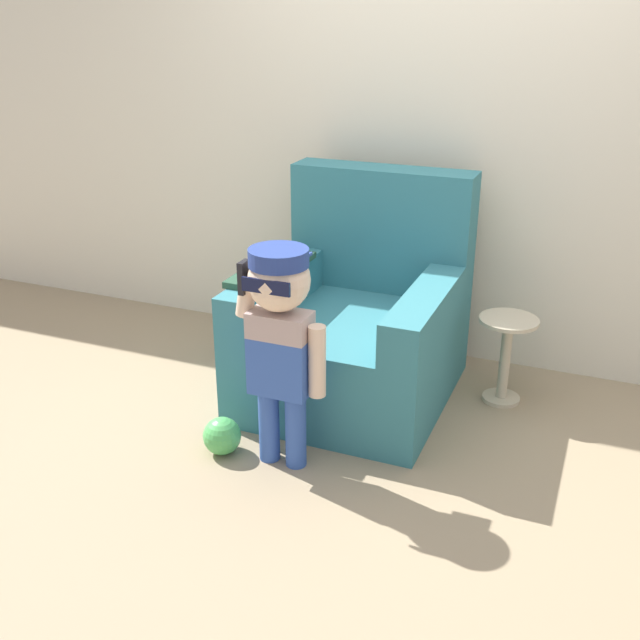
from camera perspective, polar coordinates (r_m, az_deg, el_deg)
ground_plane at (r=3.54m, az=5.12°, el=-7.60°), size 10.00×10.00×0.00m
wall_back at (r=3.91m, az=9.77°, el=15.37°), size 10.00×0.05×2.60m
armchair at (r=3.66m, az=2.87°, el=-0.27°), size 0.94×1.04×1.05m
person_child at (r=2.94m, az=-3.03°, el=-0.41°), size 0.39×0.29×0.94m
side_table at (r=3.68m, az=13.98°, el=-2.33°), size 0.28×0.28×0.43m
toy_ball at (r=3.28m, az=-7.47°, el=-8.75°), size 0.16×0.16×0.16m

